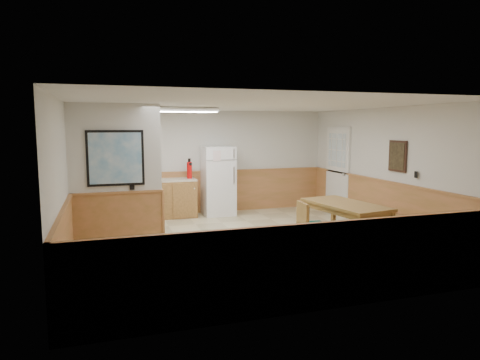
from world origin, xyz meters
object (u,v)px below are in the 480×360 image
object	(u,v)px
fire_extinguisher	(189,170)
soap_bottle	(113,176)
dining_bench	(393,221)
dining_chair	(308,223)
refrigerator	(218,181)
dining_table	(346,208)

from	to	relation	value
fire_extinguisher	soap_bottle	xyz separation A→B (m)	(-1.72, 0.05, -0.10)
dining_bench	fire_extinguisher	distance (m)	4.64
dining_chair	soap_bottle	size ratio (longest dim) A/B	4.04
refrigerator	dining_chair	size ratio (longest dim) A/B	1.94
refrigerator	dining_table	distance (m)	3.57
dining_chair	dining_bench	bearing A→B (deg)	12.19
dining_table	refrigerator	bearing A→B (deg)	106.25
dining_chair	fire_extinguisher	world-z (taller)	fire_extinguisher
refrigerator	dining_table	size ratio (longest dim) A/B	0.94
dining_chair	fire_extinguisher	xyz separation A→B (m)	(-1.36, 3.48, 0.61)
dining_bench	soap_bottle	world-z (taller)	soap_bottle
dining_table	soap_bottle	distance (m)	5.15
dining_bench	dining_chair	world-z (taller)	dining_chair
dining_bench	refrigerator	bearing A→B (deg)	118.51
dining_table	dining_bench	world-z (taller)	dining_table
dining_table	dining_chair	size ratio (longest dim) A/B	2.06
refrigerator	fire_extinguisher	xyz separation A→B (m)	(-0.68, 0.04, 0.29)
refrigerator	dining_chair	distance (m)	3.52
refrigerator	fire_extinguisher	size ratio (longest dim) A/B	3.48
dining_table	dining_chair	world-z (taller)	dining_chair
refrigerator	fire_extinguisher	distance (m)	0.74
dining_chair	fire_extinguisher	size ratio (longest dim) A/B	1.80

